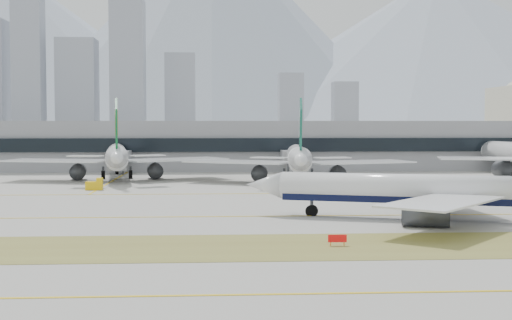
{
  "coord_description": "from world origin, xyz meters",
  "views": [
    {
      "loc": [
        1.07,
        -113.94,
        14.43
      ],
      "look_at": [
        9.08,
        18.0,
        7.5
      ],
      "focal_mm": 50.0,
      "sensor_mm": 36.0,
      "label": 1
    }
  ],
  "objects": [
    {
      "name": "taxiing_airliner",
      "position": [
        32.13,
        -10.26,
        4.33
      ],
      "size": [
        51.75,
        43.91,
        17.94
      ],
      "rotation": [
        0.0,
        0.0,
        2.81
      ],
      "color": "white",
      "rests_on": "ground"
    },
    {
      "name": "gse_b",
      "position": [
        -24.25,
        40.19,
        1.05
      ],
      "size": [
        3.55,
        2.0,
        2.6
      ],
      "color": "yellow",
      "rests_on": "ground"
    },
    {
      "name": "apron_markings",
      "position": [
        0.0,
        -53.95,
        0.02
      ],
      "size": [
        360.0,
        122.22,
        0.06
      ],
      "color": "olive",
      "rests_on": "ground"
    },
    {
      "name": "widebody_eva",
      "position": [
        -23.54,
        70.08,
        5.4
      ],
      "size": [
        56.51,
        55.74,
        20.31
      ],
      "rotation": [
        0.0,
        0.0,
        1.7
      ],
      "color": "white",
      "rests_on": "ground"
    },
    {
      "name": "ground",
      "position": [
        0.0,
        0.0,
        0.0
      ],
      "size": [
        3000.0,
        3000.0,
        0.0
      ],
      "primitive_type": "plane",
      "color": "#9D9993",
      "rests_on": "ground"
    },
    {
      "name": "hold_sign_right",
      "position": [
        15.59,
        -32.0,
        0.88
      ],
      "size": [
        2.2,
        0.15,
        1.35
      ],
      "color": "red",
      "rests_on": "ground"
    },
    {
      "name": "mountain_ridge",
      "position": [
        33.0,
        1404.14,
        181.85
      ],
      "size": [
        2830.0,
        1120.0,
        470.0
      ],
      "color": "#9EA8B7",
      "rests_on": "ground"
    },
    {
      "name": "city_skyline",
      "position": [
        -106.76,
        453.42,
        49.8
      ],
      "size": [
        342.0,
        49.8,
        140.0
      ],
      "color": "#8E94A2",
      "rests_on": "ground"
    },
    {
      "name": "terminal",
      "position": [
        0.0,
        114.84,
        7.5
      ],
      "size": [
        280.0,
        43.1,
        15.0
      ],
      "color": "gray",
      "rests_on": "ground"
    },
    {
      "name": "widebody_cathay",
      "position": [
        22.05,
        59.91,
        5.34
      ],
      "size": [
        56.13,
        55.16,
        20.09
      ],
      "rotation": [
        0.0,
        0.0,
        1.48
      ],
      "color": "white",
      "rests_on": "ground"
    }
  ]
}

